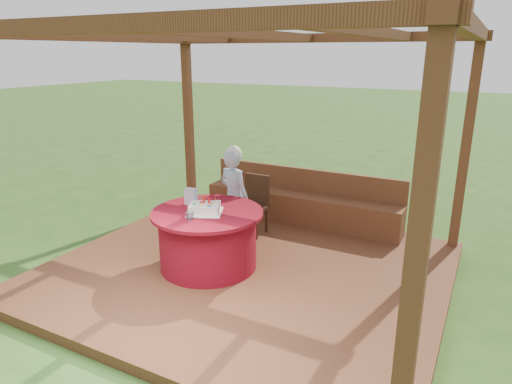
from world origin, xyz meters
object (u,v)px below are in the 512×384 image
chair (254,202)px  birthday_cake (205,208)px  gift_bag (191,196)px  drinking_glass (190,216)px  bench (301,206)px  elderly_woman (234,196)px  table (208,239)px

chair → birthday_cake: 1.30m
birthday_cake → gift_bag: bearing=151.4°
chair → drinking_glass: 1.58m
chair → birthday_cake: birthday_cake is taller
bench → chair: chair is taller
drinking_glass → gift_bag: bearing=123.7°
elderly_woman → drinking_glass: (0.06, -1.06, 0.07)m
drinking_glass → bench: bearing=79.2°
drinking_glass → elderly_woman: bearing=93.0°
birthday_cake → drinking_glass: (-0.01, -0.29, -0.01)m
table → chair: bearing=91.1°
bench → gift_bag: bearing=-112.3°
birthday_cake → gift_bag: size_ratio=2.60×
chair → elderly_woman: (-0.04, -0.48, 0.23)m
gift_bag → chair: bearing=69.0°
table → drinking_glass: size_ratio=13.56×
elderly_woman → chair: bearing=85.3°
elderly_woman → table: bearing=-85.0°
table → chair: 1.22m
bench → drinking_glass: bearing=-100.8°
table → chair: (-0.02, 1.22, 0.09)m
bench → drinking_glass: bench is taller
chair → bench: bearing=57.0°
bench → elderly_woman: bearing=-112.5°
table → drinking_glass: 0.51m
table → elderly_woman: (-0.06, 0.73, 0.32)m
birthday_cake → drinking_glass: 0.29m
bench → chair: (-0.44, -0.68, 0.18)m
birthday_cake → gift_bag: (-0.31, 0.17, 0.05)m
table → gift_bag: gift_bag is taller
table → chair: size_ratio=1.57×
bench → elderly_woman: (-0.48, -1.17, 0.41)m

